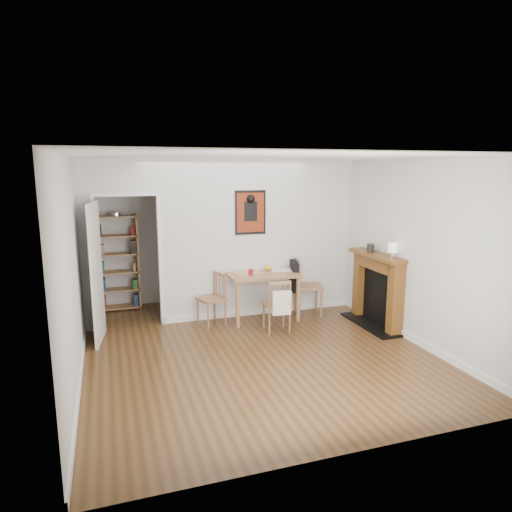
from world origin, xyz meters
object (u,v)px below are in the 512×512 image
object	(u,v)px
chair_left	(211,299)
ceramic_jar_a	(371,248)
ceramic_jar_b	(370,247)
notebook	(281,270)
orange_fruit	(268,268)
fireplace	(378,287)
mantel_lamp	(393,248)
bookshelf	(118,263)
chair_front	(277,305)
dining_table	(262,279)
red_glass	(251,272)
chair_right	(307,286)

from	to	relation	value
chair_left	ceramic_jar_a	bearing A→B (deg)	-16.16
ceramic_jar_b	notebook	bearing A→B (deg)	151.32
ceramic_jar_b	orange_fruit	bearing A→B (deg)	153.37
fireplace	ceramic_jar_a	distance (m)	0.63
ceramic_jar_a	chair_left	bearing A→B (deg)	163.84
mantel_lamp	orange_fruit	bearing A→B (deg)	137.74
bookshelf	fireplace	distance (m)	4.41
chair_front	orange_fruit	bearing A→B (deg)	80.51
chair_front	mantel_lamp	world-z (taller)	mantel_lamp
ceramic_jar_a	ceramic_jar_b	bearing A→B (deg)	64.47
notebook	mantel_lamp	xyz separation A→B (m)	(1.25, -1.29, 0.51)
notebook	ceramic_jar_a	size ratio (longest dim) A/B	2.42
orange_fruit	ceramic_jar_b	xyz separation A→B (m)	(1.47, -0.74, 0.39)
chair_front	ceramic_jar_b	xyz separation A→B (m)	(1.60, 0.03, 0.80)
ceramic_jar_a	dining_table	bearing A→B (deg)	155.25
dining_table	fireplace	xyz separation A→B (m)	(1.63, -0.85, -0.07)
bookshelf	ceramic_jar_a	distance (m)	4.30
chair_front	red_glass	bearing A→B (deg)	113.73
bookshelf	ceramic_jar_a	bearing A→B (deg)	-28.12
chair_left	mantel_lamp	size ratio (longest dim) A/B	3.69
bookshelf	notebook	world-z (taller)	bookshelf
dining_table	chair_right	bearing A→B (deg)	-1.37
mantel_lamp	bookshelf	bearing A→B (deg)	146.91
chair_front	fireplace	distance (m)	1.64
bookshelf	orange_fruit	size ratio (longest dim) A/B	18.84
chair_right	chair_front	bearing A→B (deg)	-142.01
chair_right	mantel_lamp	size ratio (longest dim) A/B	4.28
dining_table	chair_left	distance (m)	0.90
orange_fruit	chair_left	bearing A→B (deg)	-171.20
orange_fruit	ceramic_jar_a	world-z (taller)	ceramic_jar_a
chair_front	orange_fruit	world-z (taller)	orange_fruit
ceramic_jar_a	bookshelf	bearing A→B (deg)	151.88
bookshelf	ceramic_jar_b	size ratio (longest dim) A/B	15.09
chair_front	ceramic_jar_a	world-z (taller)	ceramic_jar_a
chair_left	bookshelf	world-z (taller)	bookshelf
bookshelf	ceramic_jar_b	xyz separation A→B (m)	(3.83, -1.90, 0.39)
bookshelf	dining_table	bearing A→B (deg)	-30.37
chair_left	orange_fruit	distance (m)	1.10
dining_table	chair_left	world-z (taller)	chair_left
chair_left	chair_front	size ratio (longest dim) A/B	1.00
red_glass	notebook	bearing A→B (deg)	15.48
chair_front	fireplace	xyz separation A→B (m)	(1.61, -0.22, 0.20)
chair_left	chair_right	bearing A→B (deg)	-0.10
chair_left	fireplace	xyz separation A→B (m)	(2.49, -0.83, 0.20)
dining_table	chair_right	xyz separation A→B (m)	(0.80, -0.02, -0.19)
orange_fruit	dining_table	bearing A→B (deg)	-136.05
ceramic_jar_b	chair_front	bearing A→B (deg)	-178.80
bookshelf	notebook	distance (m)	2.86
ceramic_jar_a	chair_right	bearing A→B (deg)	137.34
fireplace	ceramic_jar_a	xyz separation A→B (m)	(-0.08, 0.13, 0.61)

